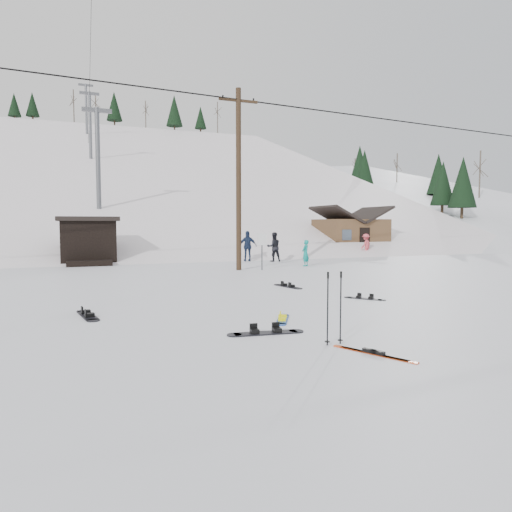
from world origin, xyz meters
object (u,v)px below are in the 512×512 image
object	(u,v)px
utility_pole	(239,177)
hero_snowboard	(283,319)
cabin	(350,234)
hero_skis	(374,353)

from	to	relation	value
utility_pole	hero_snowboard	world-z (taller)	utility_pole
cabin	hero_snowboard	xyz separation A→B (m)	(-15.95, -21.81, -1.46)
cabin	hero_skis	distance (m)	29.58
utility_pole	hero_skis	bearing A→B (deg)	-100.00
utility_pole	cabin	world-z (taller)	utility_pole
cabin	hero_snowboard	distance (m)	27.06
hero_snowboard	hero_skis	world-z (taller)	hero_snowboard
cabin	hero_skis	size ratio (longest dim) A/B	3.55
utility_pole	hero_snowboard	distance (m)	13.04
cabin	hero_snowboard	size ratio (longest dim) A/B	4.54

